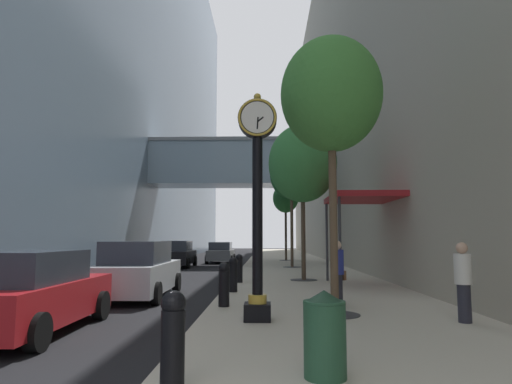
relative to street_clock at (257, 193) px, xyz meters
The scene contains 21 objects.
ground_plane 20.46m from the street_clock, 93.60° to the left, with size 110.00×110.00×0.00m, color black.
sidewalk_right 23.46m from the street_clock, 85.46° to the left, with size 6.24×80.00×0.14m, color #BCB29E.
building_block_left 30.53m from the street_clock, 118.48° to the left, with size 22.42×80.00×36.34m.
building_block_right 27.24m from the street_clock, 67.83° to the left, with size 9.00×80.00×26.85m.
street_clock is the anchor object (origin of this frame).
bollard_nearest 4.78m from the street_clock, 101.78° to the right, with size 0.29×0.29×1.09m.
bollard_third 2.95m from the street_clock, 114.86° to the left, with size 0.29×0.29×1.09m.
bollard_fourth 5.44m from the street_clock, 100.06° to the left, with size 0.29×0.29×1.09m.
bollard_fifth 8.31m from the street_clock, 96.26° to the left, with size 0.29×0.29×1.09m.
street_tree_near 2.98m from the street_clock, 22.55° to the left, with size 2.35×2.35×6.38m.
street_tree_mid_near 9.43m from the street_clock, 79.31° to the left, with size 2.85×2.85×6.46m.
street_tree_mid_far 17.65m from the street_clock, 84.39° to the left, with size 2.60×2.60×7.04m.
street_tree_far 25.79m from the street_clock, 86.20° to the left, with size 2.02×2.02×6.04m.
trash_bin 4.42m from the street_clock, 76.57° to the right, with size 0.53×0.53×1.05m.
pedestrian_walking 3.46m from the street_clock, 47.29° to the left, with size 0.50×0.52×1.64m.
pedestrian_by_clock 4.56m from the street_clock, ahead, with size 0.48×0.48×1.61m.
storefront_awning 8.15m from the street_clock, 62.74° to the left, with size 2.40×3.60×3.30m.
car_red_near 4.90m from the street_clock, behind, with size 2.02×4.31×1.59m.
car_black_mid 20.07m from the street_clock, 105.99° to the left, with size 2.03×4.42×1.69m.
car_silver_far 6.21m from the street_clock, 130.15° to the left, with size 2.13×4.69×1.74m.
car_grey_trailing 24.69m from the street_clock, 97.65° to the left, with size 1.98×4.06×1.56m.
Camera 1 is at (1.47, -2.61, 1.82)m, focal length 31.21 mm.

